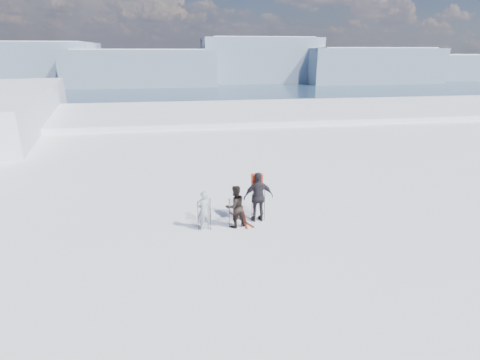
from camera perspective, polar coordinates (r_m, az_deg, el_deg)
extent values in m
plane|color=white|center=(73.92, -5.92, 0.05)|extent=(220.00, 208.01, 71.62)
cube|color=white|center=(42.06, -3.72, 1.13)|extent=(180.00, 16.00, 14.00)
plane|color=navy|center=(302.08, -8.79, 11.86)|extent=(820.00, 820.00, 0.00)
cube|color=slate|center=(504.80, -28.51, 15.29)|extent=(130.00, 80.00, 46.00)
cube|color=white|center=(504.67, -28.88, 17.54)|extent=(110.50, 70.00, 8.00)
cube|color=slate|center=(451.64, -14.58, 16.22)|extent=(160.00, 80.00, 38.00)
cube|color=white|center=(451.31, -14.75, 18.24)|extent=(136.00, 70.00, 8.00)
cube|color=slate|center=(491.07, 2.95, 17.76)|extent=(140.00, 80.00, 52.00)
cube|color=white|center=(491.12, 3.00, 20.45)|extent=(119.00, 70.00, 8.00)
cube|color=slate|center=(507.26, 18.83, 16.19)|extent=(160.00, 80.00, 40.00)
cube|color=white|center=(507.00, 19.04, 18.10)|extent=(136.00, 70.00, 8.00)
cube|color=slate|center=(596.55, 28.01, 14.93)|extent=(130.00, 80.00, 32.00)
cube|color=white|center=(596.25, 28.21, 16.16)|extent=(110.50, 70.00, 8.00)
cube|color=#2D2B28|center=(51.66, -29.47, -0.86)|extent=(21.55, 17.87, 14.25)
cone|color=black|center=(45.17, -27.54, 4.86)|extent=(5.60, 5.60, 10.00)
cone|color=black|center=(43.91, -30.87, 4.63)|extent=(6.16, 6.16, 11.00)
cone|color=black|center=(48.27, -27.65, 5.63)|extent=(5.60, 5.60, 10.00)
imported|color=#989FA6|center=(14.02, -5.50, -4.65)|extent=(0.61, 0.45, 1.54)
imported|color=black|center=(14.16, -0.75, -4.05)|extent=(0.98, 0.87, 1.66)
imported|color=black|center=(14.61, 2.82, -2.60)|extent=(1.19, 0.54, 2.01)
cube|color=#F93C17|center=(14.40, 2.66, 2.67)|extent=(0.44, 0.26, 0.65)
cylinder|color=black|center=(14.05, -6.42, -5.45)|extent=(0.02, 0.02, 1.18)
cylinder|color=black|center=(14.01, -4.53, -5.19)|extent=(0.02, 0.02, 1.30)
cylinder|color=black|center=(14.17, -1.64, -5.06)|extent=(0.02, 0.02, 1.20)
cylinder|color=black|center=(14.18, 0.23, -5.01)|extent=(0.02, 0.02, 1.21)
cylinder|color=black|center=(14.65, 1.85, -4.23)|extent=(0.02, 0.02, 1.20)
cylinder|color=black|center=(14.74, 3.75, -3.85)|extent=(0.02, 0.02, 1.32)
cube|color=black|center=(15.02, 0.19, -6.06)|extent=(0.79, 1.58, 0.03)
cube|color=black|center=(15.04, 0.72, -6.02)|extent=(0.24, 1.70, 0.03)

